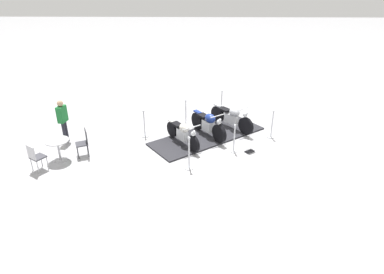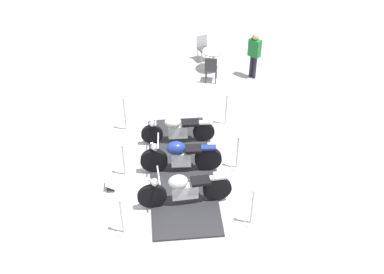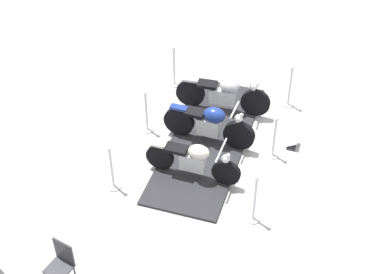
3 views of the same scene
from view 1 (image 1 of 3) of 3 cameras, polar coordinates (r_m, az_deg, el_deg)
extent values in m
plane|color=#B2B2B7|center=(12.90, 2.72, 0.08)|extent=(80.00, 80.00, 0.00)
cube|color=#28282D|center=(12.89, 2.73, 0.19)|extent=(4.65, 4.09, 0.06)
cylinder|color=black|center=(11.56, 0.30, -1.17)|extent=(0.44, 0.55, 0.61)
cylinder|color=black|center=(12.66, -3.47, 1.33)|extent=(0.44, 0.55, 0.61)
cube|color=silver|center=(12.07, -1.68, 0.39)|extent=(0.46, 0.54, 0.39)
ellipsoid|color=silver|center=(11.83, -1.34, 1.60)|extent=(0.52, 0.55, 0.31)
cube|color=black|center=(12.23, -2.59, 2.18)|extent=(0.50, 0.55, 0.08)
cube|color=silver|center=(12.52, -3.51, 2.72)|extent=(0.29, 0.34, 0.06)
cylinder|color=silver|center=(11.49, 0.12, 0.10)|extent=(0.20, 0.25, 0.52)
cylinder|color=silver|center=(11.40, -0.06, 1.65)|extent=(0.63, 0.47, 0.04)
sphere|color=silver|center=(11.41, 0.22, 0.56)|extent=(0.18, 0.18, 0.18)
cylinder|color=black|center=(12.22, 4.70, 0.58)|extent=(0.51, 0.66, 0.71)
cylinder|color=black|center=(13.25, 0.97, 2.79)|extent=(0.51, 0.66, 0.71)
cube|color=silver|center=(12.70, 2.77, 1.94)|extent=(0.49, 0.56, 0.42)
ellipsoid|color=navy|center=(12.47, 3.14, 3.23)|extent=(0.56, 0.60, 0.34)
cube|color=black|center=(12.83, 1.94, 3.68)|extent=(0.49, 0.52, 0.08)
cube|color=navy|center=(13.10, 0.98, 4.33)|extent=(0.35, 0.41, 0.06)
cylinder|color=silver|center=(12.14, 4.56, 1.97)|extent=(0.21, 0.26, 0.61)
cylinder|color=silver|center=(12.05, 4.42, 3.65)|extent=(0.53, 0.38, 0.04)
sphere|color=silver|center=(12.05, 4.67, 2.62)|extent=(0.18, 0.18, 0.18)
cylinder|color=black|center=(12.96, 9.24, 1.88)|extent=(0.54, 0.60, 0.70)
cylinder|color=black|center=(13.96, 4.43, 3.96)|extent=(0.54, 0.60, 0.70)
cube|color=silver|center=(13.43, 6.76, 3.11)|extent=(0.56, 0.60, 0.39)
ellipsoid|color=#B7BAC1|center=(13.20, 7.33, 4.27)|extent=(0.57, 0.58, 0.34)
cube|color=black|center=(13.57, 5.66, 4.74)|extent=(0.54, 0.55, 0.08)
cube|color=#B7BAC1|center=(13.82, 4.48, 5.42)|extent=(0.35, 0.38, 0.06)
cylinder|color=silver|center=(12.90, 9.04, 3.22)|extent=(0.27, 0.30, 0.59)
cylinder|color=silver|center=(12.82, 8.84, 4.82)|extent=(0.50, 0.43, 0.04)
sphere|color=silver|center=(12.84, 9.11, 3.86)|extent=(0.18, 0.18, 0.18)
cylinder|color=silver|center=(11.91, 7.16, -2.40)|extent=(0.30, 0.30, 0.03)
cylinder|color=silver|center=(11.69, 7.29, -0.30)|extent=(0.05, 0.05, 0.95)
sphere|color=silver|center=(11.47, 7.43, 1.99)|extent=(0.09, 0.09, 0.09)
cylinder|color=silver|center=(15.08, 5.03, 4.05)|extent=(0.32, 0.32, 0.03)
cylinder|color=silver|center=(14.89, 5.11, 5.87)|extent=(0.05, 0.05, 1.00)
sphere|color=silver|center=(14.72, 5.19, 7.82)|extent=(0.09, 0.09, 0.09)
cylinder|color=silver|center=(10.83, -0.50, -5.34)|extent=(0.30, 0.30, 0.03)
cylinder|color=silver|center=(10.56, -0.51, -2.86)|extent=(0.05, 0.05, 1.05)
sphere|color=silver|center=(10.29, -0.52, -0.14)|extent=(0.09, 0.09, 0.09)
cylinder|color=silver|center=(13.05, -8.08, 0.22)|extent=(0.32, 0.32, 0.03)
cylinder|color=silver|center=(12.84, -8.22, 2.22)|extent=(0.05, 0.05, 0.97)
sphere|color=silver|center=(12.64, -8.37, 4.38)|extent=(0.09, 0.09, 0.09)
cylinder|color=silver|center=(13.97, -1.06, 2.29)|extent=(0.30, 0.30, 0.03)
cylinder|color=silver|center=(13.77, -1.07, 4.20)|extent=(0.05, 0.05, 0.98)
sphere|color=silver|center=(13.58, -1.09, 6.26)|extent=(0.09, 0.09, 0.09)
cylinder|color=silver|center=(13.20, 13.41, 0.04)|extent=(0.30, 0.30, 0.03)
cylinder|color=silver|center=(12.98, 13.64, 2.08)|extent=(0.05, 0.05, 1.01)
sphere|color=silver|center=(12.78, 13.89, 4.28)|extent=(0.09, 0.09, 0.09)
cube|color=#333338|center=(11.97, 9.88, -2.46)|extent=(0.41, 0.38, 0.02)
cube|color=white|center=(11.91, 9.93, -1.90)|extent=(0.41, 0.40, 0.15)
cylinder|color=#B7B7BC|center=(12.13, -21.67, -3.66)|extent=(0.43, 0.43, 0.02)
cylinder|color=#B7B7BC|center=(11.97, -21.95, -2.16)|extent=(0.07, 0.07, 0.70)
cylinder|color=#B7B7BC|center=(11.81, -22.24, -0.60)|extent=(0.77, 0.77, 0.03)
cylinder|color=#B7B7BC|center=(11.91, -24.54, -3.63)|extent=(0.03, 0.03, 0.45)
cylinder|color=#B7B7BC|center=(11.65, -23.63, -4.13)|extent=(0.03, 0.03, 0.45)
cylinder|color=#B7B7BC|center=(11.77, -25.90, -4.28)|extent=(0.03, 0.03, 0.45)
cylinder|color=#B7B7BC|center=(11.51, -25.02, -4.80)|extent=(0.03, 0.03, 0.45)
cube|color=#3F3F47|center=(11.60, -25.00, -3.16)|extent=(0.55, 0.55, 0.04)
cube|color=#B7B7BC|center=(11.41, -25.99, -2.45)|extent=(0.35, 0.24, 0.45)
cylinder|color=#2D2D33|center=(11.88, -19.03, -2.67)|extent=(0.03, 0.03, 0.45)
cylinder|color=#2D2D33|center=(12.18, -19.19, -1.95)|extent=(0.03, 0.03, 0.45)
cylinder|color=#2D2D33|center=(11.89, -17.42, -2.38)|extent=(0.03, 0.03, 0.45)
cylinder|color=#2D2D33|center=(12.20, -17.62, -1.67)|extent=(0.03, 0.03, 0.45)
cube|color=#3F3F47|center=(11.93, -18.48, -1.13)|extent=(0.53, 0.53, 0.04)
cube|color=#2D2D33|center=(11.82, -17.77, 0.15)|extent=(0.19, 0.38, 0.48)
cylinder|color=#23232D|center=(13.26, -20.85, 0.99)|extent=(0.12, 0.12, 0.82)
cylinder|color=#23232D|center=(13.15, -21.15, 0.73)|extent=(0.12, 0.12, 0.82)
cube|color=#1E7233|center=(12.94, -21.50, 3.70)|extent=(0.28, 0.43, 0.60)
sphere|color=tan|center=(12.80, -21.80, 5.41)|extent=(0.22, 0.22, 0.22)
camera|label=2|loc=(18.59, 31.42, 31.39)|focal=43.42mm
camera|label=3|loc=(7.23, -64.89, 34.80)|focal=52.06mm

